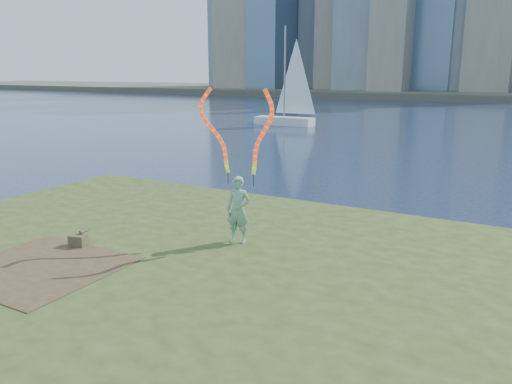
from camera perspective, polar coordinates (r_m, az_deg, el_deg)
The scene contains 7 objects.
ground at distance 12.71m, azimuth -5.20°, elevation -8.98°, with size 320.00×320.00×0.00m, color #1A2741.
grassy_knoll at distance 10.93m, azimuth -12.16°, elevation -11.24°, with size 20.00×18.00×0.80m.
dirt_patch at distance 11.71m, azimuth -23.47°, elevation -7.88°, with size 3.20×3.00×0.02m, color #47331E.
far_shore at distance 104.94m, azimuth 25.95°, elevation 10.03°, with size 320.00×40.00×1.20m, color #4D4839.
woman_with_ribbons at distance 11.92m, azimuth -1.97°, elevation 0.69°, with size 2.03×0.54×4.02m.
canvas_bag at distance 12.69m, azimuth -19.62°, elevation -5.19°, with size 0.44×0.49×0.37m.
sailboat at distance 46.22m, azimuth 3.59°, elevation 9.50°, with size 5.80×1.85×8.78m.
Camera 1 is at (6.69, -9.64, 4.90)m, focal length 35.00 mm.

